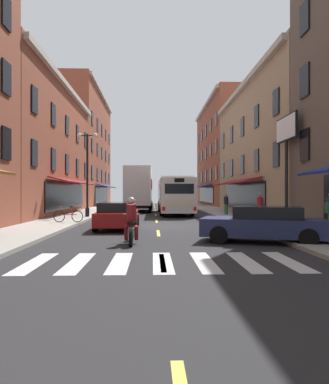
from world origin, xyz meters
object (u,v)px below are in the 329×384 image
sedan_near (118,215)px  bicycle_near (68,216)px  box_truck (139,189)px  motorcycle_rider (131,224)px  billboard_sign (286,142)px  pedestrian_mid (260,207)px  pedestrian_rear (226,204)px  sedan_far (264,224)px  sedan_mid (142,202)px  transit_bus (174,195)px  street_lamp_twin (87,171)px

sedan_near → bicycle_near: bearing=141.0°
box_truck → motorcycle_rider: 21.22m
billboard_sign → pedestrian_mid: bearing=134.7°
motorcycle_rider → pedestrian_rear: 15.58m
billboard_sign → motorcycle_rider: 10.91m
bicycle_near → pedestrian_rear: 12.45m
motorcycle_rider → pedestrian_rear: pedestrian_rear is taller
motorcycle_rider → sedan_far: bearing=0.9°
box_truck → sedan_mid: (-0.04, 8.55, -1.48)m
transit_bus → pedestrian_rear: transit_bus is taller
street_lamp_twin → billboard_sign: bearing=-26.2°
sedan_mid → motorcycle_rider: motorcycle_rider is taller
transit_bus → sedan_far: transit_bus is taller
street_lamp_twin → motorcycle_rider: bearing=-72.5°
transit_bus → billboard_sign: bearing=-64.1°
transit_bus → pedestrian_rear: (3.82, -3.28, -0.64)m
sedan_far → pedestrian_mid: pedestrian_mid is taller
billboard_sign → street_lamp_twin: size_ratio=1.00×
billboard_sign → pedestrian_rear: size_ratio=3.65×
transit_bus → sedan_mid: transit_bus is taller
billboard_sign → box_truck: (-8.59, 14.91, -2.42)m
bicycle_near → street_lamp_twin: bearing=87.5°
bicycle_near → sedan_mid: bearing=81.2°
box_truck → pedestrian_rear: (6.97, -6.99, -1.18)m
transit_bus → pedestrian_mid: (4.33, -10.08, -0.61)m
sedan_near → pedestrian_rear: pedestrian_rear is taller
sedan_near → street_lamp_twin: 8.13m
transit_bus → sedan_far: 17.55m
sedan_far → street_lamp_twin: street_lamp_twin is taller
box_truck → bicycle_near: size_ratio=4.71×
pedestrian_mid → street_lamp_twin: 12.02m
pedestrian_rear → billboard_sign: bearing=20.8°
motorcycle_rider → bicycle_near: motorcycle_rider is taller
pedestrian_mid → transit_bus: bearing=41.6°
box_truck → pedestrian_mid: box_truck is taller
billboard_sign → sedan_mid: billboard_sign is taller
sedan_near → pedestrian_rear: 11.82m
transit_bus → sedan_near: transit_bus is taller
sedan_near → sedan_mid: 24.73m
bicycle_near → pedestrian_mid: bearing=-0.5°
pedestrian_mid → motorcycle_rider: bearing=155.0°
box_truck → motorcycle_rider: bearing=-88.6°
pedestrian_mid → pedestrian_rear: size_ratio=1.03×
billboard_sign → sedan_mid: 25.30m
sedan_far → pedestrian_rear: 14.21m
sedan_near → street_lamp_twin: size_ratio=0.72×
sedan_far → box_truck: bearing=104.2°
sedan_mid → pedestrian_mid: size_ratio=2.58×
box_truck → pedestrian_mid: bearing=-61.5°
sedan_near → street_lamp_twin: bearing=111.8°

